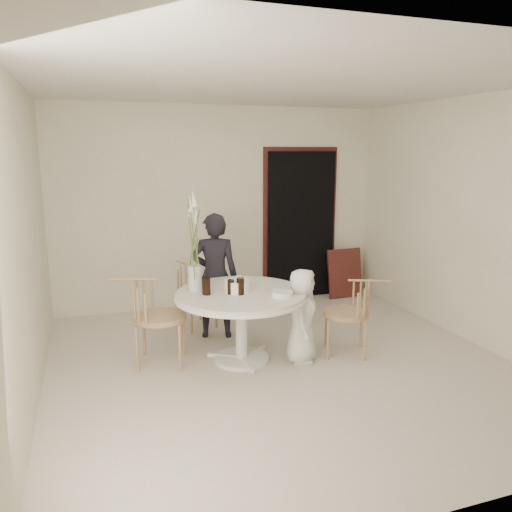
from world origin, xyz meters
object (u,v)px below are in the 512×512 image
object	(u,v)px
chair_left	(147,308)
chair_right	(357,306)
chair_far	(191,286)
table	(241,303)
flower_vase	(194,252)
birthday_cake	(237,286)
girl	(215,276)
boy	(302,316)

from	to	relation	value
chair_left	chair_right	bearing A→B (deg)	-86.30
chair_far	chair_left	world-z (taller)	chair_left
table	flower_vase	size ratio (longest dim) A/B	1.32
flower_vase	birthday_cake	bearing A→B (deg)	-25.73
chair_far	girl	bearing A→B (deg)	-89.41
flower_vase	girl	bearing A→B (deg)	58.53
chair_far	birthday_cake	size ratio (longest dim) A/B	3.06
table	chair_left	bearing A→B (deg)	165.31
chair_far	chair_right	distance (m)	2.06
flower_vase	table	bearing A→B (deg)	-24.67
chair_right	girl	world-z (taller)	girl
girl	flower_vase	size ratio (longest dim) A/B	1.42
chair_right	boy	world-z (taller)	boy
table	boy	bearing A→B (deg)	-20.21
chair_far	chair_left	size ratio (longest dim) A/B	0.85
table	flower_vase	world-z (taller)	flower_vase
chair_far	boy	bearing A→B (deg)	-80.71
chair_right	chair_left	size ratio (longest dim) A/B	0.91
girl	flower_vase	bearing A→B (deg)	73.75
chair_far	girl	distance (m)	0.56
table	flower_vase	bearing A→B (deg)	155.33
chair_right	flower_vase	distance (m)	1.77
table	chair_far	distance (m)	1.27
chair_left	birthday_cake	world-z (taller)	birthday_cake
chair_left	flower_vase	size ratio (longest dim) A/B	0.89
table	chair_left	xyz separation A→B (m)	(-0.90, 0.24, -0.04)
boy	chair_left	bearing A→B (deg)	98.36
chair_right	chair_left	bearing A→B (deg)	-78.38
chair_right	chair_left	distance (m)	2.15
flower_vase	chair_right	bearing A→B (deg)	-14.26
girl	boy	size ratio (longest dim) A/B	1.49
boy	birthday_cake	xyz separation A→B (m)	(-0.61, 0.22, 0.31)
girl	birthday_cake	xyz separation A→B (m)	(0.04, -0.75, 0.07)
chair_far	table	bearing A→B (deg)	-98.64
chair_left	girl	xyz separation A→B (m)	(0.82, 0.52, 0.14)
birthday_cake	chair_far	bearing A→B (deg)	100.45
chair_right	girl	bearing A→B (deg)	-103.60
birthday_cake	chair_right	bearing A→B (deg)	-10.38
chair_right	boy	size ratio (longest dim) A/B	0.85
chair_right	birthday_cake	distance (m)	1.28
chair_far	chair_left	bearing A→B (deg)	-143.36
table	chair_far	xyz separation A→B (m)	(-0.26, 1.23, -0.12)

